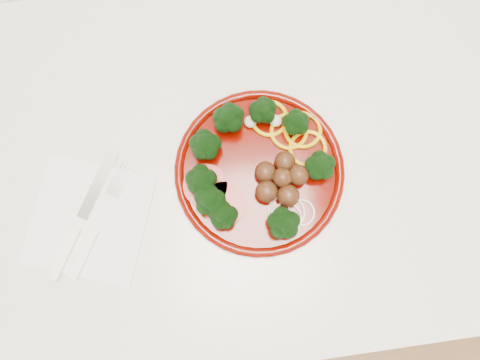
{
  "coord_description": "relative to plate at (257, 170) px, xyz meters",
  "views": [
    {
      "loc": [
        -0.21,
        1.55,
        1.58
      ],
      "look_at": [
        -0.2,
        1.66,
        0.92
      ],
      "focal_mm": 35.0,
      "sensor_mm": 36.0,
      "label": 1
    }
  ],
  "objects": [
    {
      "name": "knife",
      "position": [
        -0.27,
        -0.05,
        -0.01
      ],
      "size": [
        0.12,
        0.18,
        0.01
      ],
      "rotation": [
        0.0,
        0.0,
        1.04
      ],
      "color": "silver",
      "rests_on": "napkin"
    },
    {
      "name": "fork",
      "position": [
        -0.25,
        -0.07,
        -0.01
      ],
      "size": [
        0.1,
        0.16,
        0.01
      ],
      "rotation": [
        0.0,
        0.0,
        1.04
      ],
      "color": "white",
      "rests_on": "napkin"
    },
    {
      "name": "plate",
      "position": [
        0.0,
        0.0,
        0.0
      ],
      "size": [
        0.25,
        0.25,
        0.06
      ],
      "rotation": [
        0.0,
        0.0,
        0.42
      ],
      "color": "#4C0600",
      "rests_on": "counter"
    },
    {
      "name": "napkin",
      "position": [
        -0.25,
        -0.04,
        -0.02
      ],
      "size": [
        0.21,
        0.21,
        0.0
      ],
      "primitive_type": "cube",
      "rotation": [
        0.0,
        0.0,
        1.22
      ],
      "color": "white",
      "rests_on": "counter"
    },
    {
      "name": "counter",
      "position": [
        0.17,
        0.03,
        -0.47
      ],
      "size": [
        2.4,
        0.6,
        0.9
      ],
      "color": "silver",
      "rests_on": "ground"
    }
  ]
}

